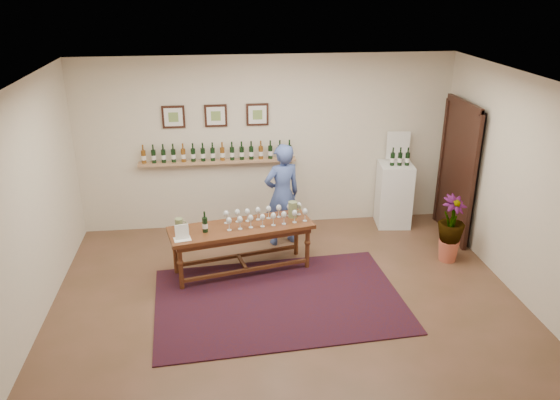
{
  "coord_description": "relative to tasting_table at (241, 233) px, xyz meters",
  "views": [
    {
      "loc": [
        -0.83,
        -5.93,
        3.87
      ],
      "look_at": [
        0.0,
        0.8,
        1.1
      ],
      "focal_mm": 35.0,
      "sensor_mm": 36.0,
      "label": 1
    }
  ],
  "objects": [
    {
      "name": "person",
      "position": [
        0.67,
        0.82,
        0.21
      ],
      "size": [
        0.68,
        0.55,
        1.61
      ],
      "primitive_type": "imported",
      "rotation": [
        0.0,
        0.0,
        3.46
      ],
      "color": "#3D5191",
      "rests_on": "ground"
    },
    {
      "name": "info_sign",
      "position": [
        2.67,
        1.47,
        0.73
      ],
      "size": [
        0.38,
        0.06,
        0.52
      ],
      "primitive_type": "cube",
      "rotation": [
        0.0,
        0.0,
        -0.11
      ],
      "color": "silver",
      "rests_on": "display_pedestal"
    },
    {
      "name": "pitcher_right",
      "position": [
        0.75,
        0.22,
        0.22
      ],
      "size": [
        0.19,
        0.19,
        0.23
      ],
      "primitive_type": null,
      "rotation": [
        0.0,
        0.0,
        0.34
      ],
      "color": "olive",
      "rests_on": "tasting_table"
    },
    {
      "name": "pedestal_bottles",
      "position": [
        2.63,
        1.23,
        0.6
      ],
      "size": [
        0.27,
        0.1,
        0.27
      ],
      "primitive_type": null,
      "rotation": [
        0.0,
        0.0,
        -0.11
      ],
      "color": "black",
      "rests_on": "display_pedestal"
    },
    {
      "name": "menu_card",
      "position": [
        -0.79,
        -0.3,
        0.2
      ],
      "size": [
        0.24,
        0.2,
        0.2
      ],
      "primitive_type": "cube",
      "rotation": [
        0.0,
        0.0,
        0.19
      ],
      "color": "silver",
      "rests_on": "tasting_table"
    },
    {
      "name": "tasting_table",
      "position": [
        0.0,
        0.0,
        0.0
      ],
      "size": [
        2.06,
        1.03,
        0.7
      ],
      "rotation": [
        0.0,
        0.0,
        0.21
      ],
      "color": "#472311",
      "rests_on": "ground"
    },
    {
      "name": "table_bottles",
      "position": [
        -0.49,
        -0.09,
        0.26
      ],
      "size": [
        0.3,
        0.19,
        0.31
      ],
      "primitive_type": null,
      "rotation": [
        0.0,
        0.0,
        0.08
      ],
      "color": "black",
      "rests_on": "tasting_table"
    },
    {
      "name": "potted_plant",
      "position": [
        3.02,
        -0.05,
        -0.09
      ],
      "size": [
        0.6,
        0.6,
        0.87
      ],
      "rotation": [
        0.0,
        0.0,
        0.39
      ],
      "color": "#B6543C",
      "rests_on": "ground"
    },
    {
      "name": "rug",
      "position": [
        0.42,
        -0.83,
        -0.59
      ],
      "size": [
        3.27,
        2.29,
        0.02
      ],
      "primitive_type": "cube",
      "rotation": [
        0.0,
        0.0,
        0.06
      ],
      "color": "#45120C",
      "rests_on": "ground"
    },
    {
      "name": "pitcher_left",
      "position": [
        -0.83,
        -0.1,
        0.21
      ],
      "size": [
        0.16,
        0.16,
        0.2
      ],
      "primitive_type": null,
      "rotation": [
        0.0,
        0.0,
        0.3
      ],
      "color": "olive",
      "rests_on": "tasting_table"
    },
    {
      "name": "ground",
      "position": [
        0.53,
        -0.9,
        -0.6
      ],
      "size": [
        6.0,
        6.0,
        0.0
      ],
      "primitive_type": "plane",
      "color": "#513A23",
      "rests_on": "ground"
    },
    {
      "name": "display_pedestal",
      "position": [
        2.6,
        1.29,
        -0.06
      ],
      "size": [
        0.59,
        0.59,
        1.06
      ],
      "primitive_type": "cube",
      "rotation": [
        0.0,
        0.0,
        -0.11
      ],
      "color": "white",
      "rests_on": "ground"
    },
    {
      "name": "room_shell",
      "position": [
        2.64,
        0.96,
        0.52
      ],
      "size": [
        6.0,
        6.0,
        6.0
      ],
      "color": "beige",
      "rests_on": "ground"
    },
    {
      "name": "table_glasses",
      "position": [
        0.34,
        0.08,
        0.2
      ],
      "size": [
        1.45,
        0.55,
        0.2
      ],
      "primitive_type": null,
      "rotation": [
        0.0,
        0.0,
        0.16
      ],
      "color": "silver",
      "rests_on": "tasting_table"
    }
  ]
}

